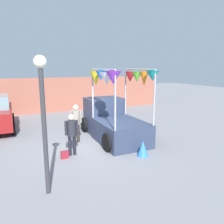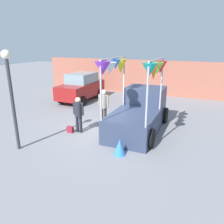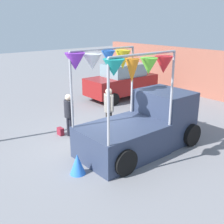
% 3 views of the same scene
% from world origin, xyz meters
% --- Properties ---
extents(ground_plane, '(60.00, 60.00, 0.00)m').
position_xyz_m(ground_plane, '(0.00, 0.00, 0.00)').
color(ground_plane, slate).
extents(vendor_truck, '(2.46, 4.16, 3.30)m').
position_xyz_m(vendor_truck, '(1.37, 0.74, 0.95)').
color(vendor_truck, '#2D3851').
rests_on(vendor_truck, ground).
extents(person_customer, '(0.53, 0.34, 1.61)m').
position_xyz_m(person_customer, '(-0.97, -0.71, 0.97)').
color(person_customer, black).
rests_on(person_customer, ground).
extents(person_vendor, '(0.53, 0.34, 1.73)m').
position_xyz_m(person_vendor, '(-0.41, 0.69, 1.05)').
color(person_vendor, '#2D2823').
rests_on(person_vendor, ground).
extents(handbag, '(0.28, 0.16, 0.28)m').
position_xyz_m(handbag, '(-1.32, -0.91, 0.14)').
color(handbag, maroon).
rests_on(handbag, ground).
extents(street_lamp, '(0.32, 0.32, 3.64)m').
position_xyz_m(street_lamp, '(-2.24, -3.01, 2.40)').
color(street_lamp, '#333338').
rests_on(street_lamp, ground).
extents(brick_boundary_wall, '(18.00, 0.36, 2.60)m').
position_xyz_m(brick_boundary_wall, '(0.00, 8.13, 1.30)').
color(brick_boundary_wall, '#9E5947').
rests_on(brick_boundary_wall, ground).
extents(folded_kite_bundle_azure, '(0.58, 0.58, 0.60)m').
position_xyz_m(folded_kite_bundle_azure, '(1.46, -1.93, 0.30)').
color(folded_kite_bundle_azure, blue).
rests_on(folded_kite_bundle_azure, ground).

